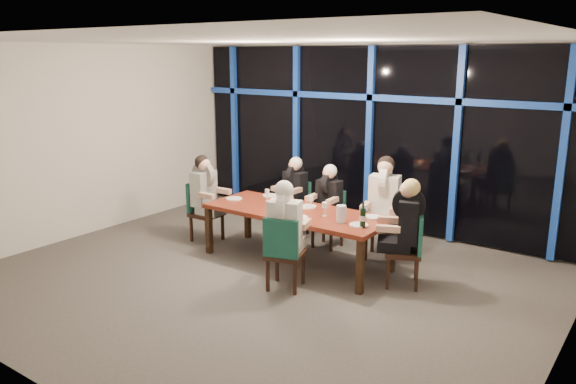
{
  "coord_description": "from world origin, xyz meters",
  "views": [
    {
      "loc": [
        4.22,
        -5.3,
        2.84
      ],
      "look_at": [
        0.0,
        0.6,
        1.05
      ],
      "focal_mm": 35.0,
      "sensor_mm": 36.0,
      "label": 1
    }
  ],
  "objects_px": {
    "chair_end_right": "(410,246)",
    "chair_near_mid": "(284,250)",
    "diner_far_right": "(384,193)",
    "chair_far_mid": "(330,215)",
    "water_pitcher": "(341,214)",
    "chair_end_left": "(202,208)",
    "dining_table": "(296,215)",
    "diner_far_left": "(294,185)",
    "chair_far_left": "(297,205)",
    "diner_near_mid": "(286,218)",
    "diner_end_right": "(405,217)",
    "diner_far_mid": "(328,194)",
    "wine_bottle": "(363,218)",
    "diner_end_left": "(205,186)",
    "chair_far_right": "(384,218)"
  },
  "relations": [
    {
      "from": "chair_far_right",
      "to": "chair_near_mid",
      "type": "height_order",
      "value": "chair_far_right"
    },
    {
      "from": "chair_near_mid",
      "to": "wine_bottle",
      "type": "bearing_deg",
      "value": -150.63
    },
    {
      "from": "chair_end_left",
      "to": "diner_far_left",
      "type": "distance_m",
      "value": 1.48
    },
    {
      "from": "diner_end_right",
      "to": "diner_end_left",
      "type": "bearing_deg",
      "value": -111.43
    },
    {
      "from": "dining_table",
      "to": "water_pitcher",
      "type": "relative_size",
      "value": 11.78
    },
    {
      "from": "chair_far_left",
      "to": "wine_bottle",
      "type": "height_order",
      "value": "wine_bottle"
    },
    {
      "from": "dining_table",
      "to": "diner_far_right",
      "type": "distance_m",
      "value": 1.27
    },
    {
      "from": "chair_end_left",
      "to": "chair_near_mid",
      "type": "xyz_separation_m",
      "value": [
        2.17,
        -0.84,
        0.01
      ]
    },
    {
      "from": "chair_far_mid",
      "to": "diner_near_mid",
      "type": "bearing_deg",
      "value": -78.35
    },
    {
      "from": "diner_end_left",
      "to": "diner_end_right",
      "type": "bearing_deg",
      "value": -88.3
    },
    {
      "from": "chair_end_left",
      "to": "diner_far_mid",
      "type": "relative_size",
      "value": 1.1
    },
    {
      "from": "chair_far_mid",
      "to": "diner_end_left",
      "type": "distance_m",
      "value": 1.96
    },
    {
      "from": "chair_end_left",
      "to": "chair_end_right",
      "type": "relative_size",
      "value": 0.98
    },
    {
      "from": "chair_far_mid",
      "to": "water_pitcher",
      "type": "distance_m",
      "value": 1.31
    },
    {
      "from": "chair_end_left",
      "to": "chair_far_mid",
      "type": "bearing_deg",
      "value": -63.67
    },
    {
      "from": "chair_near_mid",
      "to": "diner_far_right",
      "type": "xyz_separation_m",
      "value": [
        0.47,
        1.75,
        0.43
      ]
    },
    {
      "from": "chair_end_right",
      "to": "diner_far_mid",
      "type": "height_order",
      "value": "diner_far_mid"
    },
    {
      "from": "chair_far_mid",
      "to": "water_pitcher",
      "type": "relative_size",
      "value": 3.89
    },
    {
      "from": "chair_end_left",
      "to": "chair_near_mid",
      "type": "relative_size",
      "value": 0.98
    },
    {
      "from": "chair_far_right",
      "to": "diner_far_left",
      "type": "bearing_deg",
      "value": 165.2
    },
    {
      "from": "diner_near_mid",
      "to": "chair_far_left",
      "type": "bearing_deg",
      "value": -76.48
    },
    {
      "from": "chair_far_left",
      "to": "dining_table",
      "type": "bearing_deg",
      "value": -51.62
    },
    {
      "from": "chair_end_left",
      "to": "diner_near_mid",
      "type": "xyz_separation_m",
      "value": [
        2.15,
        -0.77,
        0.39
      ]
    },
    {
      "from": "chair_near_mid",
      "to": "diner_far_left",
      "type": "distance_m",
      "value": 2.24
    },
    {
      "from": "dining_table",
      "to": "diner_far_left",
      "type": "bearing_deg",
      "value": 126.65
    },
    {
      "from": "chair_far_right",
      "to": "diner_far_left",
      "type": "height_order",
      "value": "diner_far_left"
    },
    {
      "from": "dining_table",
      "to": "water_pitcher",
      "type": "distance_m",
      "value": 0.81
    },
    {
      "from": "chair_far_right",
      "to": "diner_far_right",
      "type": "distance_m",
      "value": 0.4
    },
    {
      "from": "diner_end_right",
      "to": "chair_far_mid",
      "type": "bearing_deg",
      "value": -140.55
    },
    {
      "from": "water_pitcher",
      "to": "chair_end_left",
      "type": "bearing_deg",
      "value": 179.81
    },
    {
      "from": "chair_end_left",
      "to": "diner_end_left",
      "type": "bearing_deg",
      "value": -90.0
    },
    {
      "from": "diner_far_right",
      "to": "diner_end_left",
      "type": "height_order",
      "value": "diner_far_right"
    },
    {
      "from": "chair_far_mid",
      "to": "diner_far_mid",
      "type": "height_order",
      "value": "diner_far_mid"
    },
    {
      "from": "dining_table",
      "to": "chair_far_right",
      "type": "xyz_separation_m",
      "value": [
        0.87,
        0.94,
        -0.12
      ]
    },
    {
      "from": "chair_far_mid",
      "to": "chair_end_right",
      "type": "height_order",
      "value": "chair_end_right"
    },
    {
      "from": "diner_near_mid",
      "to": "water_pitcher",
      "type": "distance_m",
      "value": 0.78
    },
    {
      "from": "chair_end_right",
      "to": "chair_near_mid",
      "type": "xyz_separation_m",
      "value": [
        -1.19,
        -1.04,
        0.0
      ]
    },
    {
      "from": "chair_far_left",
      "to": "diner_near_mid",
      "type": "distance_m",
      "value": 2.24
    },
    {
      "from": "dining_table",
      "to": "water_pitcher",
      "type": "xyz_separation_m",
      "value": [
        0.78,
        -0.13,
        0.18
      ]
    },
    {
      "from": "diner_far_left",
      "to": "chair_far_left",
      "type": "bearing_deg",
      "value": 90.0
    },
    {
      "from": "diner_far_right",
      "to": "chair_far_mid",
      "type": "bearing_deg",
      "value": 166.34
    },
    {
      "from": "dining_table",
      "to": "diner_far_mid",
      "type": "distance_m",
      "value": 0.81
    },
    {
      "from": "chair_end_left",
      "to": "diner_end_right",
      "type": "xyz_separation_m",
      "value": [
        3.29,
        0.16,
        0.38
      ]
    },
    {
      "from": "diner_end_right",
      "to": "chair_far_right",
      "type": "bearing_deg",
      "value": -165.19
    },
    {
      "from": "diner_far_right",
      "to": "chair_near_mid",
      "type": "bearing_deg",
      "value": -117.81
    },
    {
      "from": "chair_far_mid",
      "to": "chair_end_left",
      "type": "distance_m",
      "value": 1.99
    },
    {
      "from": "chair_end_left",
      "to": "diner_far_left",
      "type": "height_order",
      "value": "diner_far_left"
    },
    {
      "from": "diner_far_left",
      "to": "chair_end_left",
      "type": "bearing_deg",
      "value": -130.13
    },
    {
      "from": "dining_table",
      "to": "chair_far_mid",
      "type": "distance_m",
      "value": 0.89
    },
    {
      "from": "chair_end_right",
      "to": "diner_near_mid",
      "type": "bearing_deg",
      "value": -75.93
    }
  ]
}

